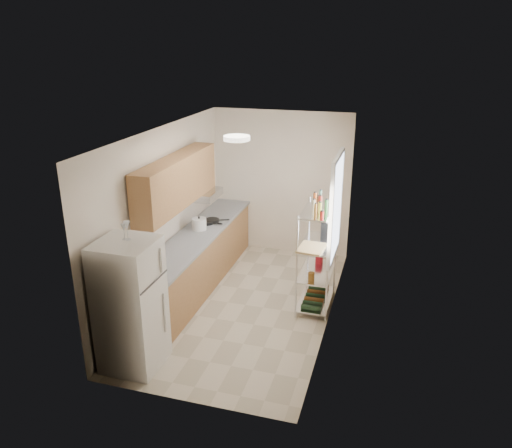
# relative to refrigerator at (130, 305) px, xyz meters

# --- Properties ---
(room) EXTENTS (2.52, 4.42, 2.62)m
(room) POSITION_rel_refrigerator_xyz_m (0.87, 1.73, 0.49)
(room) COLOR beige
(room) RESTS_ON ground
(counter_run) EXTENTS (0.63, 3.51, 0.90)m
(counter_run) POSITION_rel_refrigerator_xyz_m (-0.05, 2.17, -0.35)
(counter_run) COLOR #A37445
(counter_run) RESTS_ON ground
(upper_cabinets) EXTENTS (0.33, 2.20, 0.72)m
(upper_cabinets) POSITION_rel_refrigerator_xyz_m (-0.18, 1.83, 1.00)
(upper_cabinets) COLOR #A37445
(upper_cabinets) RESTS_ON room
(range_hood) EXTENTS (0.50, 0.60, 0.12)m
(range_hood) POSITION_rel_refrigerator_xyz_m (-0.13, 2.63, 0.58)
(range_hood) COLOR #B7BABC
(range_hood) RESTS_ON room
(window) EXTENTS (0.06, 1.00, 1.46)m
(window) POSITION_rel_refrigerator_xyz_m (2.10, 2.08, 0.74)
(window) COLOR white
(window) RESTS_ON room
(bakers_rack) EXTENTS (0.45, 0.90, 1.73)m
(bakers_rack) POSITION_rel_refrigerator_xyz_m (1.88, 2.03, 0.30)
(bakers_rack) COLOR silver
(bakers_rack) RESTS_ON ground
(ceiling_dome) EXTENTS (0.34, 0.34, 0.05)m
(ceiling_dome) POSITION_rel_refrigerator_xyz_m (0.87, 1.43, 1.76)
(ceiling_dome) COLOR white
(ceiling_dome) RESTS_ON room
(refrigerator) EXTENTS (0.66, 0.66, 1.61)m
(refrigerator) POSITION_rel_refrigerator_xyz_m (0.00, 0.00, 0.00)
(refrigerator) COLOR silver
(refrigerator) RESTS_ON ground
(wine_glass_a) EXTENTS (0.07, 0.07, 0.19)m
(wine_glass_a) POSITION_rel_refrigerator_xyz_m (-0.03, 0.07, 0.90)
(wine_glass_a) COLOR silver
(wine_glass_a) RESTS_ON refrigerator
(wine_glass_b) EXTENTS (0.08, 0.08, 0.22)m
(wine_glass_b) POSITION_rel_refrigerator_xyz_m (0.01, 0.07, 0.92)
(wine_glass_b) COLOR silver
(wine_glass_b) RESTS_ON refrigerator
(rice_cooker) EXTENTS (0.23, 0.23, 0.19)m
(rice_cooker) POSITION_rel_refrigerator_xyz_m (-0.07, 2.31, 0.19)
(rice_cooker) COLOR white
(rice_cooker) RESTS_ON counter_run
(frying_pan_large) EXTENTS (0.25, 0.25, 0.04)m
(frying_pan_large) POSITION_rel_refrigerator_xyz_m (-0.06, 2.60, 0.11)
(frying_pan_large) COLOR black
(frying_pan_large) RESTS_ON counter_run
(frying_pan_small) EXTENTS (0.32, 0.32, 0.05)m
(frying_pan_small) POSITION_rel_refrigerator_xyz_m (-0.00, 2.69, 0.12)
(frying_pan_small) COLOR black
(frying_pan_small) RESTS_ON counter_run
(cutting_board) EXTENTS (0.37, 0.46, 0.03)m
(cutting_board) POSITION_rel_refrigerator_xyz_m (1.83, 1.77, 0.22)
(cutting_board) COLOR tan
(cutting_board) RESTS_ON bakers_rack
(espresso_machine) EXTENTS (0.18, 0.25, 0.28)m
(espresso_machine) POSITION_rel_refrigerator_xyz_m (1.94, 2.36, 0.34)
(espresso_machine) COLOR black
(espresso_machine) RESTS_ON bakers_rack
(storage_bag) EXTENTS (0.10, 0.13, 0.15)m
(storage_bag) POSITION_rel_refrigerator_xyz_m (1.86, 2.33, -0.17)
(storage_bag) COLOR red
(storage_bag) RESTS_ON bakers_rack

